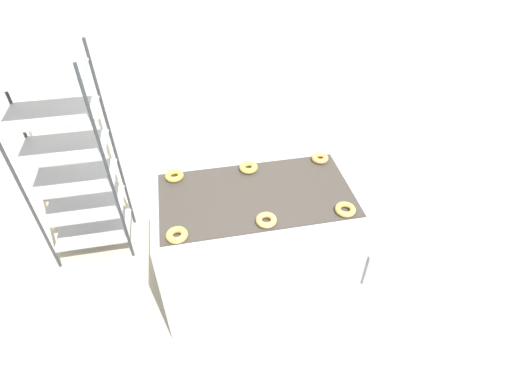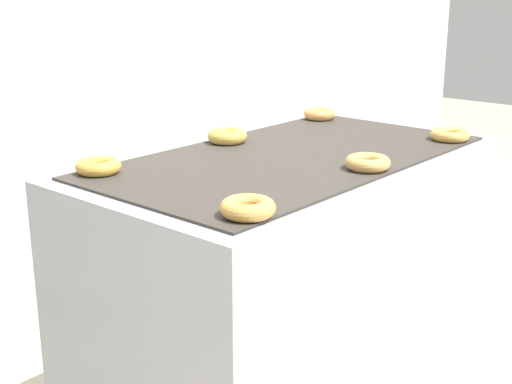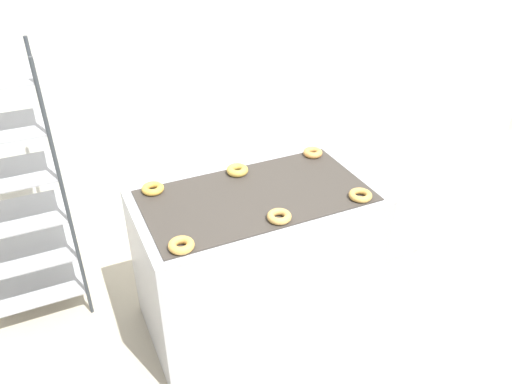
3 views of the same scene
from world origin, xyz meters
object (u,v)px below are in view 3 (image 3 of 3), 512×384
(fryer_machine, at_px, (256,259))
(baking_rack_cart, at_px, (8,197))
(donut_far_center, at_px, (238,170))
(donut_far_right, at_px, (313,153))
(donut_far_left, at_px, (153,189))
(donut_near_right, at_px, (360,195))
(glaze_bin, at_px, (382,258))
(donut_near_left, at_px, (181,245))
(donut_near_center, at_px, (279,216))

(fryer_machine, xyz_separation_m, baking_rack_cart, (-1.34, 0.71, 0.42))
(donut_far_center, distance_m, donut_far_right, 0.55)
(donut_far_left, bearing_deg, donut_near_right, -28.04)
(donut_near_right, bearing_deg, glaze_bin, 27.52)
(donut_far_right, bearing_deg, donut_far_center, -179.00)
(fryer_machine, distance_m, donut_near_left, 0.81)
(donut_far_right, bearing_deg, donut_near_left, -151.85)
(donut_near_center, bearing_deg, donut_near_right, -0.40)
(baking_rack_cart, relative_size, donut_far_right, 14.05)
(fryer_machine, relative_size, donut_far_center, 10.42)
(donut_near_center, distance_m, donut_near_right, 0.53)
(donut_near_left, height_order, donut_far_left, donut_near_left)
(donut_near_left, xyz_separation_m, donut_near_right, (1.09, 0.02, -0.00))
(donut_near_right, xyz_separation_m, donut_far_center, (-0.53, 0.57, 0.00))
(donut_far_center, relative_size, donut_far_right, 1.08)
(fryer_machine, height_order, donut_far_left, donut_far_left)
(donut_near_left, relative_size, donut_far_left, 1.01)
(donut_near_right, bearing_deg, donut_near_left, -179.16)
(donut_near_center, bearing_deg, baking_rack_cart, 143.70)
(glaze_bin, distance_m, donut_far_left, 1.79)
(glaze_bin, xyz_separation_m, donut_far_center, (-1.01, 0.32, 0.83))
(glaze_bin, xyz_separation_m, donut_far_left, (-1.55, 0.33, 0.83))
(donut_near_left, bearing_deg, donut_far_left, 89.05)
(donut_near_left, height_order, donut_far_right, same)
(glaze_bin, relative_size, donut_far_right, 2.77)
(baking_rack_cart, bearing_deg, glaze_bin, -17.63)
(donut_near_left, distance_m, donut_far_right, 1.25)
(fryer_machine, xyz_separation_m, donut_near_right, (0.54, -0.28, 0.51))
(fryer_machine, xyz_separation_m, donut_near_center, (0.01, -0.28, 0.51))
(fryer_machine, distance_m, donut_near_right, 0.79)
(donut_near_right, bearing_deg, donut_near_center, 179.60)
(fryer_machine, bearing_deg, baking_rack_cart, 152.02)
(donut_far_center, xyz_separation_m, donut_far_right, (0.55, 0.01, -0.00))
(glaze_bin, height_order, donut_far_center, donut_far_center)
(donut_far_left, height_order, donut_far_center, donut_far_center)
(donut_near_center, height_order, donut_far_left, same)
(fryer_machine, distance_m, donut_far_center, 0.58)
(glaze_bin, xyz_separation_m, donut_near_left, (-1.56, -0.26, 0.83))
(fryer_machine, distance_m, glaze_bin, 1.06)
(fryer_machine, distance_m, donut_near_center, 0.58)
(glaze_bin, distance_m, donut_far_center, 1.35)
(donut_near_left, height_order, donut_near_center, donut_near_left)
(baking_rack_cart, height_order, donut_far_right, baking_rack_cart)
(baking_rack_cart, height_order, donut_near_left, baking_rack_cart)
(baking_rack_cart, xyz_separation_m, donut_near_center, (1.35, -0.99, 0.09))
(donut_far_left, bearing_deg, fryer_machine, -28.22)
(donut_near_left, height_order, donut_near_right, donut_near_left)
(donut_near_center, bearing_deg, glaze_bin, 13.69)
(fryer_machine, relative_size, donut_far_left, 10.80)
(baking_rack_cart, relative_size, donut_near_center, 13.27)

